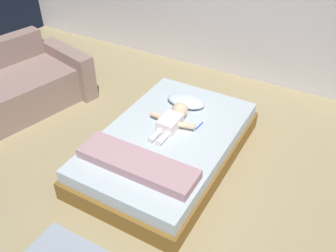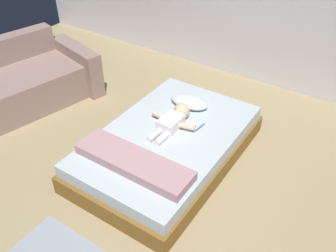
# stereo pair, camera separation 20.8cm
# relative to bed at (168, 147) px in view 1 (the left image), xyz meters

# --- Properties ---
(ground_plane) EXTENTS (8.00, 8.00, 0.00)m
(ground_plane) POSITION_rel_bed_xyz_m (0.08, -0.83, -0.17)
(ground_plane) COLOR tan
(bed) EXTENTS (1.29, 2.06, 0.34)m
(bed) POSITION_rel_bed_xyz_m (0.00, 0.00, 0.00)
(bed) COLOR brown
(bed) RESTS_ON ground_plane
(pillow) EXTENTS (0.46, 0.27, 0.10)m
(pillow) POSITION_rel_bed_xyz_m (-0.09, 0.57, 0.23)
(pillow) COLOR silver
(pillow) RESTS_ON bed
(baby) EXTENTS (0.53, 0.63, 0.18)m
(baby) POSITION_rel_bed_xyz_m (-0.03, 0.16, 0.24)
(baby) COLOR white
(baby) RESTS_ON bed
(toothbrush) EXTENTS (0.03, 0.17, 0.02)m
(toothbrush) POSITION_rel_bed_xyz_m (0.23, 0.28, 0.18)
(toothbrush) COLOR blue
(toothbrush) RESTS_ON bed
(blanket) EXTENTS (1.16, 0.34, 0.09)m
(blanket) POSITION_rel_bed_xyz_m (0.00, -0.58, 0.22)
(blanket) COLOR #AE838A
(blanket) RESTS_ON bed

